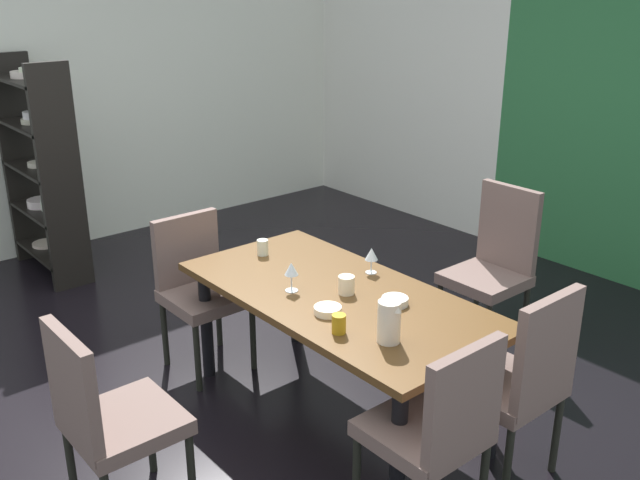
{
  "coord_description": "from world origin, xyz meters",
  "views": [
    {
      "loc": [
        3.08,
        -2.0,
        2.24
      ],
      "look_at": [
        0.24,
        0.38,
        0.85
      ],
      "focal_mm": 40.0,
      "sensor_mm": 36.0,
      "label": 1
    }
  ],
  "objects_px": {
    "display_shelf": "(40,167)",
    "pitcher_north": "(389,321)",
    "chair_head_near": "(106,414)",
    "chair_right_near": "(437,426)",
    "chair_left_near": "(199,283)",
    "chair_head_far": "(495,261)",
    "chair_right_far": "(520,377)",
    "cup_center": "(339,324)",
    "dining_table": "(337,307)",
    "wine_glass_south": "(371,255)",
    "cup_west": "(263,247)",
    "serving_bowl_east": "(328,310)",
    "wine_glass_corner": "(291,270)",
    "cup_right": "(346,285)",
    "serving_bowl_rear": "(395,301)"
  },
  "relations": [
    {
      "from": "chair_head_near",
      "to": "chair_right_near",
      "type": "bearing_deg",
      "value": 47.03
    },
    {
      "from": "chair_left_near",
      "to": "chair_head_far",
      "type": "bearing_deg",
      "value": 148.26
    },
    {
      "from": "wine_glass_corner",
      "to": "chair_right_near",
      "type": "bearing_deg",
      "value": -5.56
    },
    {
      "from": "chair_head_near",
      "to": "chair_right_far",
      "type": "distance_m",
      "value": 1.8
    },
    {
      "from": "dining_table",
      "to": "wine_glass_south",
      "type": "height_order",
      "value": "wine_glass_south"
    },
    {
      "from": "wine_glass_corner",
      "to": "cup_right",
      "type": "bearing_deg",
      "value": 43.82
    },
    {
      "from": "chair_head_near",
      "to": "wine_glass_south",
      "type": "xyz_separation_m",
      "value": [
        -0.07,
        1.58,
        0.28
      ]
    },
    {
      "from": "chair_right_far",
      "to": "wine_glass_corner",
      "type": "relative_size",
      "value": 6.24
    },
    {
      "from": "chair_head_far",
      "to": "pitcher_north",
      "type": "bearing_deg",
      "value": 109.12
    },
    {
      "from": "chair_right_near",
      "to": "chair_left_near",
      "type": "xyz_separation_m",
      "value": [
        -1.85,
        -0.0,
        -0.0
      ]
    },
    {
      "from": "chair_right_far",
      "to": "serving_bowl_rear",
      "type": "height_order",
      "value": "chair_right_far"
    },
    {
      "from": "chair_right_near",
      "to": "chair_head_far",
      "type": "bearing_deg",
      "value": 29.93
    },
    {
      "from": "wine_glass_south",
      "to": "chair_right_far",
      "type": "bearing_deg",
      "value": -1.91
    },
    {
      "from": "chair_right_far",
      "to": "cup_west",
      "type": "xyz_separation_m",
      "value": [
        -1.6,
        -0.26,
        0.21
      ]
    },
    {
      "from": "serving_bowl_rear",
      "to": "cup_right",
      "type": "relative_size",
      "value": 1.41
    },
    {
      "from": "chair_head_far",
      "to": "cup_center",
      "type": "distance_m",
      "value": 1.6
    },
    {
      "from": "chair_right_near",
      "to": "wine_glass_corner",
      "type": "relative_size",
      "value": 5.94
    },
    {
      "from": "chair_right_far",
      "to": "serving_bowl_rear",
      "type": "xyz_separation_m",
      "value": [
        -0.64,
        -0.15,
        0.19
      ]
    },
    {
      "from": "chair_right_near",
      "to": "wine_glass_south",
      "type": "xyz_separation_m",
      "value": [
        -1.0,
        0.58,
        0.29
      ]
    },
    {
      "from": "display_shelf",
      "to": "cup_west",
      "type": "distance_m",
      "value": 2.32
    },
    {
      "from": "dining_table",
      "to": "pitcher_north",
      "type": "distance_m",
      "value": 0.59
    },
    {
      "from": "chair_head_near",
      "to": "dining_table",
      "type": "bearing_deg",
      "value": 89.98
    },
    {
      "from": "chair_right_far",
      "to": "cup_west",
      "type": "relative_size",
      "value": 10.73
    },
    {
      "from": "wine_glass_south",
      "to": "chair_right_near",
      "type": "bearing_deg",
      "value": -30.2
    },
    {
      "from": "cup_west",
      "to": "cup_right",
      "type": "distance_m",
      "value": 0.71
    },
    {
      "from": "serving_bowl_east",
      "to": "wine_glass_corner",
      "type": "bearing_deg",
      "value": 175.22
    },
    {
      "from": "display_shelf",
      "to": "pitcher_north",
      "type": "bearing_deg",
      "value": 4.49
    },
    {
      "from": "chair_left_near",
      "to": "serving_bowl_rear",
      "type": "distance_m",
      "value": 1.29
    },
    {
      "from": "serving_bowl_east",
      "to": "cup_west",
      "type": "distance_m",
      "value": 0.85
    },
    {
      "from": "chair_right_far",
      "to": "wine_glass_south",
      "type": "height_order",
      "value": "chair_right_far"
    },
    {
      "from": "chair_head_near",
      "to": "cup_west",
      "type": "xyz_separation_m",
      "value": [
        -0.67,
        1.28,
        0.22
      ]
    },
    {
      "from": "chair_right_near",
      "to": "chair_head_far",
      "type": "xyz_separation_m",
      "value": [
        -0.89,
        1.55,
        0.03
      ]
    },
    {
      "from": "chair_left_near",
      "to": "cup_west",
      "type": "xyz_separation_m",
      "value": [
        0.26,
        0.29,
        0.23
      ]
    },
    {
      "from": "serving_bowl_rear",
      "to": "chair_right_far",
      "type": "bearing_deg",
      "value": 13.26
    },
    {
      "from": "chair_left_near",
      "to": "display_shelf",
      "type": "distance_m",
      "value": 2.05
    },
    {
      "from": "cup_west",
      "to": "chair_head_near",
      "type": "bearing_deg",
      "value": -62.46
    },
    {
      "from": "chair_right_near",
      "to": "wine_glass_south",
      "type": "height_order",
      "value": "chair_right_near"
    },
    {
      "from": "chair_head_far",
      "to": "cup_right",
      "type": "bearing_deg",
      "value": 90.18
    },
    {
      "from": "cup_right",
      "to": "pitcher_north",
      "type": "relative_size",
      "value": 0.48
    },
    {
      "from": "dining_table",
      "to": "chair_head_far",
      "type": "bearing_deg",
      "value": 88.48
    },
    {
      "from": "chair_head_far",
      "to": "cup_west",
      "type": "bearing_deg",
      "value": 60.97
    },
    {
      "from": "chair_right_far",
      "to": "cup_right",
      "type": "bearing_deg",
      "value": 105.49
    },
    {
      "from": "display_shelf",
      "to": "serving_bowl_east",
      "type": "relative_size",
      "value": 12.49
    },
    {
      "from": "chair_right_near",
      "to": "chair_head_far",
      "type": "distance_m",
      "value": 1.79
    },
    {
      "from": "display_shelf",
      "to": "cup_center",
      "type": "xyz_separation_m",
      "value": [
        3.27,
        0.16,
        -0.09
      ]
    },
    {
      "from": "chair_right_far",
      "to": "wine_glass_corner",
      "type": "bearing_deg",
      "value": 111.97
    },
    {
      "from": "cup_right",
      "to": "chair_right_far",
      "type": "bearing_deg",
      "value": 15.49
    },
    {
      "from": "wine_glass_south",
      "to": "cup_west",
      "type": "xyz_separation_m",
      "value": [
        -0.59,
        -0.3,
        -0.06
      ]
    },
    {
      "from": "chair_right_far",
      "to": "cup_center",
      "type": "relative_size",
      "value": 10.91
    },
    {
      "from": "serving_bowl_rear",
      "to": "pitcher_north",
      "type": "bearing_deg",
      "value": -49.79
    }
  ]
}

